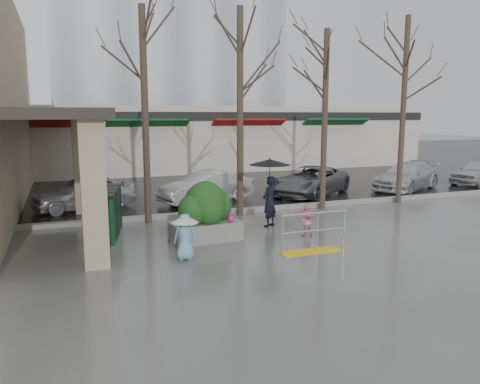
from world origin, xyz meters
TOP-DOWN VIEW (x-y plane):
  - ground at (0.00, 0.00)m, footprint 120.00×120.00m
  - street_asphalt at (0.00, 22.00)m, footprint 120.00×36.00m
  - curb at (0.00, 4.00)m, footprint 120.00×0.30m
  - canopy_slab at (-4.80, 8.00)m, footprint 2.80×18.00m
  - pillar_front at (-3.90, -0.50)m, footprint 0.55×0.55m
  - pillar_back at (-3.90, 6.00)m, footprint 0.55×0.55m
  - storefront_row at (2.00, 17.97)m, footprint 34.00×6.74m
  - office_tower at (4.00, 30.00)m, footprint 18.00×12.00m
  - handrail at (1.36, -1.20)m, footprint 1.90×0.50m
  - tree_west at (-2.00, 3.60)m, footprint 3.20×3.20m
  - tree_midwest at (1.20, 3.60)m, footprint 3.20×3.20m
  - tree_mideast at (4.50, 3.60)m, footprint 3.20×3.20m
  - tree_east at (8.00, 3.60)m, footprint 3.20×3.20m
  - woman at (1.47, 1.73)m, footprint 1.31×1.31m
  - child_pink at (1.94, 0.24)m, footprint 0.56×0.56m
  - child_blue at (-1.85, -0.67)m, footprint 0.67×0.67m
  - planter at (-0.87, 0.85)m, footprint 1.98×1.15m
  - news_boxes at (-3.34, 2.36)m, footprint 1.03×2.50m
  - car_a at (-3.84, 6.62)m, footprint 3.96×2.42m
  - car_b at (0.80, 6.30)m, footprint 4.04×2.34m
  - car_c at (5.54, 6.41)m, footprint 4.92×4.28m
  - car_d at (10.59, 6.20)m, footprint 4.68×3.46m
  - car_e at (15.16, 6.24)m, footprint 3.96×2.45m

SIDE VIEW (x-z plane):
  - ground at x=0.00m, z-range 0.00..0.00m
  - street_asphalt at x=0.00m, z-range 0.00..0.01m
  - curb at x=0.00m, z-range 0.00..0.15m
  - handrail at x=1.36m, z-range -0.14..0.89m
  - child_pink at x=1.94m, z-range 0.08..0.99m
  - car_a at x=-3.84m, z-range 0.00..1.26m
  - car_b at x=0.80m, z-range 0.00..1.26m
  - car_c at x=5.54m, z-range 0.00..1.26m
  - car_d at x=10.59m, z-range 0.00..1.26m
  - car_e at x=15.16m, z-range 0.00..1.26m
  - news_boxes at x=-3.34m, z-range 0.00..1.36m
  - child_blue at x=-1.85m, z-range 0.11..1.25m
  - planter at x=-0.87m, z-range -0.04..1.64m
  - woman at x=1.47m, z-range 0.29..2.46m
  - pillar_front at x=-3.90m, z-range 0.00..3.50m
  - pillar_back at x=-3.90m, z-range 0.00..3.50m
  - storefront_row at x=2.00m, z-range 0.01..4.01m
  - canopy_slab at x=-4.80m, z-range 3.50..3.75m
  - tree_mideast at x=4.50m, z-range 1.61..8.11m
  - tree_west at x=-2.00m, z-range 1.68..8.48m
  - tree_midwest at x=1.20m, z-range 1.73..8.73m
  - tree_east at x=8.00m, z-range 1.78..8.98m
  - office_tower at x=4.00m, z-range 0.00..25.00m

